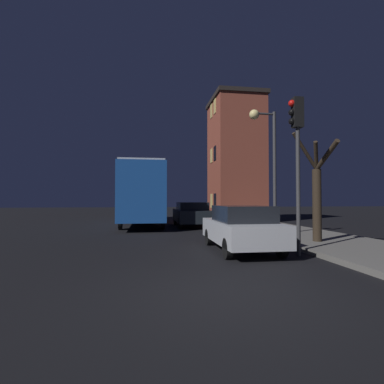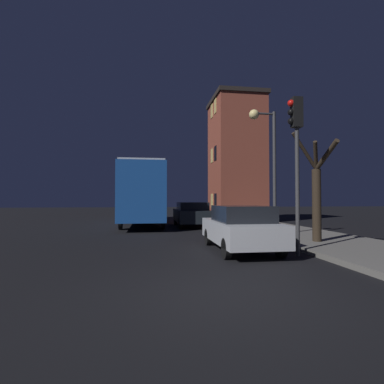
% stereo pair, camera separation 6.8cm
% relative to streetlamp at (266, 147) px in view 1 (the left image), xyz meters
% --- Properties ---
extents(ground_plane, '(120.00, 120.00, 0.00)m').
position_rel_streetlamp_xyz_m(ground_plane, '(-3.52, -6.83, -3.89)').
color(ground_plane, black).
extents(brick_building, '(3.75, 4.82, 9.42)m').
position_rel_streetlamp_xyz_m(brick_building, '(1.76, 10.31, 0.99)').
color(brick_building, brown).
rests_on(brick_building, sidewalk).
extents(streetlamp, '(1.18, 0.42, 5.33)m').
position_rel_streetlamp_xyz_m(streetlamp, '(0.00, 0.00, 0.00)').
color(streetlamp, '#38383A').
rests_on(streetlamp, sidewalk).
extents(traffic_light, '(0.43, 0.24, 4.70)m').
position_rel_streetlamp_xyz_m(traffic_light, '(-0.61, -3.80, -0.53)').
color(traffic_light, '#38383A').
rests_on(traffic_light, ground).
extents(bare_tree, '(1.27, 1.47, 3.85)m').
position_rel_streetlamp_xyz_m(bare_tree, '(1.00, -2.19, -1.98)').
color(bare_tree, '#2D2319').
rests_on(bare_tree, sidewalk).
extents(bus, '(2.53, 11.36, 3.75)m').
position_rel_streetlamp_xyz_m(bus, '(-5.30, 8.45, -1.66)').
color(bus, '#194793').
rests_on(bus, ground).
extents(car_near_lane, '(1.77, 3.97, 1.46)m').
position_rel_streetlamp_xyz_m(car_near_lane, '(-2.00, -2.75, -3.13)').
color(car_near_lane, '#B7BABF').
rests_on(car_near_lane, ground).
extents(car_mid_lane, '(1.90, 4.60, 1.49)m').
position_rel_streetlamp_xyz_m(car_mid_lane, '(-2.32, 6.07, -3.10)').
color(car_mid_lane, black).
rests_on(car_mid_lane, ground).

